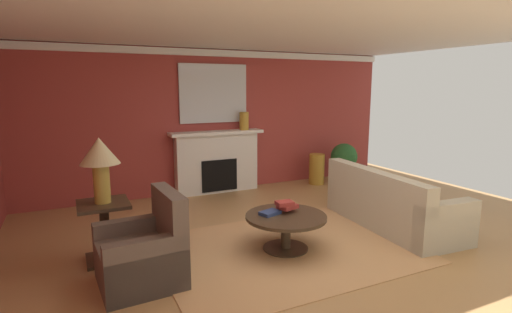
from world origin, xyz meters
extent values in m
plane|color=tan|center=(0.00, 0.00, 0.00)|extent=(9.19, 9.19, 0.00)
cube|color=#9E3833|center=(0.00, 3.18, 1.35)|extent=(7.67, 0.12, 2.70)
cube|color=white|center=(0.00, 0.30, 2.73)|extent=(7.67, 6.83, 0.06)
cube|color=white|center=(0.00, 3.10, 2.62)|extent=(7.67, 0.08, 0.12)
cube|color=tan|center=(-0.22, 0.01, 0.01)|extent=(3.08, 2.36, 0.01)
cube|color=white|center=(-0.03, 2.97, 0.56)|extent=(1.60, 0.25, 1.12)
cube|color=black|center=(-0.03, 2.95, 0.35)|extent=(0.70, 0.26, 0.60)
cube|color=white|center=(-0.03, 2.94, 1.15)|extent=(1.80, 0.35, 0.06)
cube|color=silver|center=(-0.03, 3.09, 1.88)|extent=(1.33, 0.04, 1.09)
cube|color=#BCB299|center=(1.62, 0.08, 0.23)|extent=(1.05, 2.16, 0.45)
cube|color=#BCB299|center=(1.27, 0.10, 0.65)|extent=(0.36, 2.11, 0.40)
cube|color=#BCB299|center=(1.55, -0.87, 0.31)|extent=(0.91, 0.27, 0.62)
cube|color=#BCB299|center=(1.69, 1.02, 0.31)|extent=(0.91, 0.27, 0.62)
cube|color=brown|center=(-1.99, -0.08, 0.22)|extent=(0.84, 0.84, 0.44)
cube|color=brown|center=(-1.67, -0.06, 0.70)|extent=(0.21, 0.81, 0.51)
cube|color=brown|center=(-2.01, 0.25, 0.30)|extent=(0.81, 0.19, 0.60)
cube|color=brown|center=(-1.97, -0.41, 0.30)|extent=(0.81, 0.19, 0.60)
cylinder|color=#3D2D1E|center=(-0.22, 0.01, 0.43)|extent=(1.00, 1.00, 0.04)
cylinder|color=#3D2D1E|center=(-0.22, 0.01, 0.21)|extent=(0.12, 0.12, 0.41)
cylinder|color=#3D2D1E|center=(-0.22, 0.01, 0.01)|extent=(0.56, 0.56, 0.03)
cube|color=#3D2D1E|center=(-2.26, 0.66, 0.68)|extent=(0.56, 0.56, 0.04)
cube|color=#3D2D1E|center=(-2.26, 0.66, 0.33)|extent=(0.10, 0.10, 0.66)
cube|color=#3D2D1E|center=(-2.26, 0.66, 0.02)|extent=(0.45, 0.45, 0.04)
cylinder|color=#B28E38|center=(-2.26, 0.66, 0.92)|extent=(0.18, 0.18, 0.45)
cone|color=#C6B284|center=(-2.26, 0.66, 1.30)|extent=(0.44, 0.44, 0.30)
cylinder|color=#B7892D|center=(2.06, 2.67, 0.32)|extent=(0.32, 0.32, 0.63)
cylinder|color=#B7892D|center=(0.52, 2.92, 1.36)|extent=(0.18, 0.18, 0.34)
cube|color=navy|center=(-0.39, 0.11, 0.47)|extent=(0.29, 0.23, 0.04)
cube|color=maroon|center=(-0.14, 0.11, 0.52)|extent=(0.27, 0.24, 0.05)
cube|color=maroon|center=(-0.19, 0.10, 0.57)|extent=(0.22, 0.18, 0.05)
cylinder|color=#333333|center=(2.66, 2.54, 0.15)|extent=(0.32, 0.32, 0.30)
sphere|color=#28602D|center=(2.66, 2.54, 0.55)|extent=(0.56, 0.56, 0.56)
camera|label=1|loc=(-2.56, -3.98, 2.00)|focal=27.46mm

